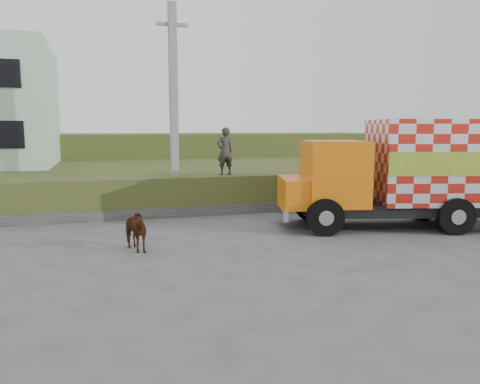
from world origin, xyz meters
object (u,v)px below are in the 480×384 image
object	(u,v)px
utility_pole	(174,110)
cow	(132,230)
cargo_truck	(414,172)
pedestrian	(225,151)

from	to	relation	value
utility_pole	cow	distance (m)	6.52
cargo_truck	pedestrian	size ratio (longest dim) A/B	4.50
cow	pedestrian	distance (m)	6.95
cow	pedestrian	size ratio (longest dim) A/B	0.72
utility_pole	pedestrian	distance (m)	2.63
cow	utility_pole	bearing A→B (deg)	48.69
cow	pedestrian	world-z (taller)	pedestrian
utility_pole	cargo_truck	distance (m)	9.02
cargo_truck	cow	size ratio (longest dim) A/B	6.23
utility_pole	cargo_truck	xyz separation A→B (m)	(7.45, -4.59, -2.19)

